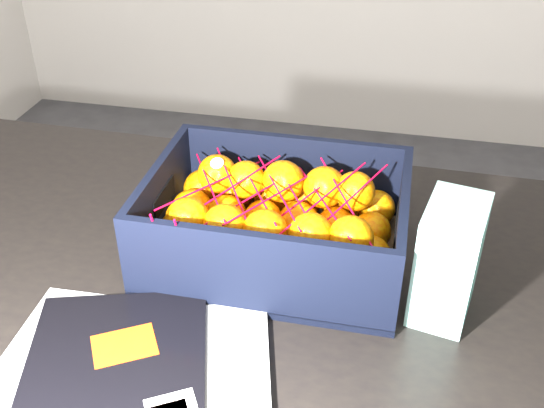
% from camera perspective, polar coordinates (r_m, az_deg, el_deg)
% --- Properties ---
extents(table, '(1.21, 0.82, 0.75)m').
position_cam_1_polar(table, '(0.99, -7.61, -11.08)').
color(table, black).
rests_on(table, ground).
extents(magazine_stack, '(0.37, 0.33, 0.02)m').
position_cam_1_polar(magazine_stack, '(0.79, -13.00, -15.06)').
color(magazine_stack, silver).
rests_on(magazine_stack, table).
extents(produce_crate, '(0.36, 0.27, 0.13)m').
position_cam_1_polar(produce_crate, '(0.93, 0.39, -2.45)').
color(produce_crate, '#8F6642').
rests_on(produce_crate, table).
extents(clementine_heap, '(0.34, 0.25, 0.11)m').
position_cam_1_polar(clementine_heap, '(0.92, 0.28, -1.78)').
color(clementine_heap, orange).
rests_on(clementine_heap, produce_crate).
extents(mesh_net, '(0.29, 0.24, 0.09)m').
position_cam_1_polar(mesh_net, '(0.89, -0.26, 0.59)').
color(mesh_net, red).
rests_on(mesh_net, clementine_heap).
extents(retail_carton, '(0.09, 0.12, 0.16)m').
position_cam_1_polar(retail_carton, '(0.85, 15.28, -4.82)').
color(retail_carton, white).
rests_on(retail_carton, table).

